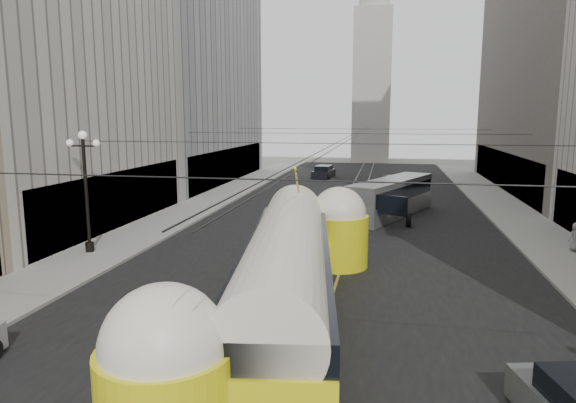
% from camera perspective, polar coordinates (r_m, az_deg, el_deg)
% --- Properties ---
extents(road, '(20.00, 85.00, 0.02)m').
position_cam_1_polar(road, '(39.25, 6.71, -1.26)').
color(road, black).
rests_on(road, ground).
extents(sidewalk_left, '(4.00, 72.00, 0.15)m').
position_cam_1_polar(sidewalk_left, '(45.08, -8.33, 0.19)').
color(sidewalk_left, gray).
rests_on(sidewalk_left, ground).
extents(sidewalk_right, '(4.00, 72.00, 0.15)m').
position_cam_1_polar(sidewalk_right, '(43.57, 23.01, -0.79)').
color(sidewalk_right, gray).
rests_on(sidewalk_right, ground).
extents(rail_left, '(0.12, 85.00, 0.04)m').
position_cam_1_polar(rail_left, '(39.31, 5.62, -1.22)').
color(rail_left, gray).
rests_on(rail_left, ground).
extents(rail_right, '(0.12, 85.00, 0.04)m').
position_cam_1_polar(rail_right, '(39.21, 7.80, -1.29)').
color(rail_right, gray).
rests_on(rail_right, ground).
extents(building_left_far, '(12.60, 28.60, 28.60)m').
position_cam_1_polar(building_left_far, '(59.01, -12.32, 16.12)').
color(building_left_far, '#999999').
rests_on(building_left_far, ground).
extents(distant_tower, '(6.00, 6.00, 31.36)m').
position_cam_1_polar(distant_tower, '(86.36, 9.38, 14.46)').
color(distant_tower, '#B2AFA8').
rests_on(distant_tower, ground).
extents(lamppost_left_mid, '(1.86, 0.44, 6.37)m').
position_cam_1_polar(lamppost_left_mid, '(28.71, -21.56, 1.77)').
color(lamppost_left_mid, black).
rests_on(lamppost_left_mid, sidewalk_left).
extents(catenary, '(25.00, 72.00, 0.23)m').
position_cam_1_polar(catenary, '(37.59, 6.95, 7.30)').
color(catenary, black).
rests_on(catenary, ground).
extents(streetcar, '(5.02, 17.98, 3.97)m').
position_cam_1_polar(streetcar, '(17.88, -0.14, -7.84)').
color(streetcar, yellow).
rests_on(streetcar, ground).
extents(city_bus, '(6.30, 11.15, 2.73)m').
position_cam_1_polar(city_bus, '(38.23, 11.43, 0.60)').
color(city_bus, gray).
rests_on(city_bus, ground).
extents(sedan_white_far, '(1.86, 4.43, 1.40)m').
position_cam_1_polar(sedan_white_far, '(51.84, 11.36, 1.94)').
color(sedan_white_far, white).
rests_on(sedan_white_far, ground).
extents(sedan_dark_far, '(2.44, 4.82, 1.46)m').
position_cam_1_polar(sedan_dark_far, '(61.37, 3.98, 3.27)').
color(sedan_dark_far, black).
rests_on(sedan_dark_far, ground).
extents(pedestrian_sidewalk_right, '(0.88, 0.74, 1.54)m').
position_cam_1_polar(pedestrian_sidewalk_right, '(31.33, 29.35, -3.45)').
color(pedestrian_sidewalk_right, slate).
rests_on(pedestrian_sidewalk_right, sidewalk_right).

